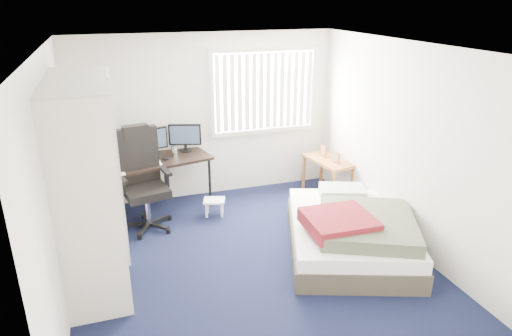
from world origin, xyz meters
The scene contains 10 objects.
ground centered at (0.00, 0.00, 0.00)m, with size 4.20×4.20×0.00m, color black.
room_shell centered at (0.00, 0.00, 1.51)m, with size 4.20×4.20×4.20m.
window_assembly centered at (0.90, 2.04, 1.60)m, with size 1.72×0.09×1.32m.
closet centered at (-1.67, 0.27, 1.35)m, with size 0.64×1.84×2.22m.
desk centered at (-0.90, 1.75, 0.82)m, with size 1.74×1.10×1.25m.
office_chair centered at (-1.08, 1.28, 0.54)m, with size 0.76×0.76×1.39m.
footstool centered at (-0.12, 1.29, 0.19)m, with size 0.36×0.32×0.24m.
nightstand centered at (1.75, 1.43, 0.53)m, with size 0.58×0.93×0.78m.
bed centered at (1.25, -0.22, 0.27)m, with size 2.01×2.30×0.64m.
pine_box centered at (-1.65, -0.34, 0.15)m, with size 0.40×0.30×0.30m, color tan.
Camera 1 is at (-1.42, -4.55, 2.99)m, focal length 32.00 mm.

